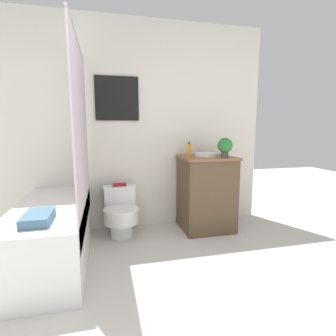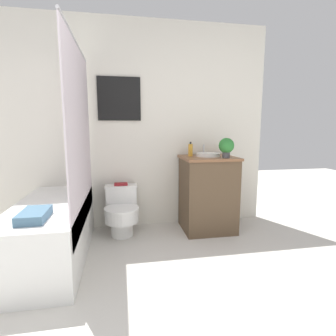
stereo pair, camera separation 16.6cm
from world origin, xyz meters
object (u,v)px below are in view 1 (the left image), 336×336
object	(u,v)px
sink	(206,154)
potted_plant	(225,146)
book_on_tank	(119,185)
soap_bottle	(189,150)
toilet	(121,212)

from	to	relation	value
sink	potted_plant	distance (m)	0.26
sink	book_on_tank	xyz separation A→B (m)	(-1.03, 0.15, -0.35)
soap_bottle	potted_plant	xyz separation A→B (m)	(0.35, -0.23, 0.05)
soap_bottle	book_on_tank	xyz separation A→B (m)	(-0.83, 0.10, -0.40)
book_on_tank	sink	bearing A→B (deg)	-8.15
toilet	potted_plant	world-z (taller)	potted_plant
potted_plant	book_on_tank	size ratio (longest dim) A/B	1.44
sink	potted_plant	size ratio (longest dim) A/B	1.42
soap_bottle	book_on_tank	bearing A→B (deg)	173.43
potted_plant	sink	bearing A→B (deg)	130.18
potted_plant	book_on_tank	distance (m)	1.31
potted_plant	soap_bottle	bearing A→B (deg)	146.56
toilet	soap_bottle	bearing A→B (deg)	3.07
toilet	sink	world-z (taller)	sink
soap_bottle	potted_plant	size ratio (longest dim) A/B	0.76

